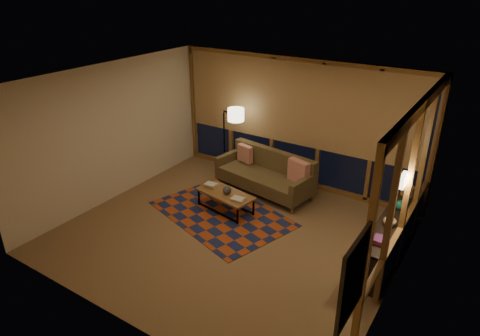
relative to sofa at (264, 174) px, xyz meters
The scene contains 21 objects.
floor 1.76m from the sofa, 79.90° to the right, with size 5.50×5.00×0.01m, color #997A4A.
ceiling 2.85m from the sofa, 79.90° to the right, with size 5.50×5.00×0.01m, color beige.
walls 1.95m from the sofa, 79.90° to the right, with size 5.51×5.01×2.70m.
window_wall_back 1.23m from the sofa, 68.16° to the left, with size 5.30×0.16×2.60m, color brown, non-canonical shape.
window_wall_right 3.30m from the sofa, 19.96° to the right, with size 0.16×3.70×2.60m, color brown, non-canonical shape.
wall_art 4.75m from the sofa, 49.57° to the right, with size 0.06×0.74×0.94m, color red, non-canonical shape.
wall_sconce 3.36m from the sofa, 22.88° to the right, with size 0.12×0.18×0.22m, color #FFEFC0, non-canonical shape.
sofa is the anchor object (origin of this frame).
pillow_left 0.70m from the sofa, 157.51° to the left, with size 0.37×0.12×0.37m, color #AF2A13, non-canonical shape.
pillow_right 0.79m from the sofa, ahead, with size 0.47×0.16×0.47m, color #AF2A13, non-canonical shape.
area_rug 1.32m from the sofa, 99.77° to the right, with size 2.56×1.71×0.01m, color #A04015.
coffee_table 1.12m from the sofa, 101.96° to the right, with size 1.14×0.52×0.38m, color brown, non-canonical shape.
book_stack_a 1.17m from the sofa, 121.51° to the right, with size 0.23×0.19×0.07m, color beige, non-canonical shape.
book_stack_b 1.18m from the sofa, 83.61° to the right, with size 0.26×0.20×0.05m, color beige, non-canonical shape.
ceramic_pot 1.10m from the sofa, 99.52° to the right, with size 0.16×0.16×0.16m, color black.
floor_lamp 1.34m from the sofa, 164.32° to the left, with size 0.54×0.35×1.61m, color black, non-canonical shape.
bookshelf 2.87m from the sofa, 13.74° to the right, with size 0.40×2.57×0.64m, color black, non-canonical shape.
basket 2.79m from the sofa, ahead, with size 0.22×0.22×0.16m, color #A87849.
teal_bowl 2.83m from the sofa, ahead, with size 0.16×0.16×0.16m, color #16665D.
vase 2.98m from the sofa, 19.64° to the right, with size 0.20×0.20×0.21m, color tan.
shelf_book_stack 3.19m from the sofa, 28.66° to the right, with size 0.16×0.23×0.07m, color beige, non-canonical shape.
Camera 1 is at (3.61, -5.27, 4.17)m, focal length 32.00 mm.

